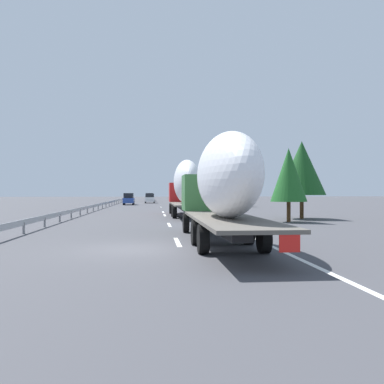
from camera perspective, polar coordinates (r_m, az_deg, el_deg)
The scene contains 22 objects.
ground_plane at distance 55.66m, azimuth -6.24°, elevation -2.23°, with size 260.00×260.00×0.00m, color #424247.
lane_stripe_0 at distance 17.78m, azimuth -2.06°, elevation -7.06°, with size 3.20×0.20×0.01m, color white.
lane_stripe_1 at distance 26.98m, azimuth -3.23°, elevation -4.64°, with size 3.20×0.20×0.01m, color white.
lane_stripe_2 at distance 37.92m, azimuth -3.88°, elevation -3.29°, with size 3.20×0.20×0.01m, color white.
lane_stripe_3 at distance 43.76m, azimuth -4.09°, elevation -2.85°, with size 3.20×0.20×0.01m, color white.
lane_stripe_4 at distance 59.07m, azimuth -4.45°, elevation -2.10°, with size 3.20×0.20×0.01m, color white.
lane_stripe_5 at distance 57.93m, azimuth -4.43°, elevation -2.14°, with size 3.20×0.20×0.01m, color white.
edge_line_right at distance 60.84m, azimuth -0.99°, elevation -2.04°, with size 110.00×0.20×0.01m, color white.
truck_lead at distance 35.76m, azimuth -0.90°, elevation 0.88°, with size 13.72×2.55×4.94m.
truck_trailing at distance 16.87m, azimuth 4.26°, elevation 1.14°, with size 14.21×2.55×4.48m.
car_silver_hatch at distance 107.09m, azimuth -5.89°, elevation -0.65°, with size 4.77×1.79×1.85m.
car_white_van at distance 79.56m, azimuth -5.98°, elevation -0.89°, with size 4.52×1.88×1.81m.
car_blue_sedan at distance 69.00m, azimuth -8.91°, elevation -0.98°, with size 4.48×1.78×1.98m.
car_black_suv at distance 93.63m, azimuth -6.04°, elevation -0.73°, with size 4.36×1.87×1.90m.
road_sign at distance 60.32m, azimuth 0.19°, elevation 0.10°, with size 0.10×0.90×3.30m.
tree_0 at distance 60.53m, azimuth 6.34°, elevation 1.42°, with size 3.62×3.62×5.91m.
tree_1 at distance 34.17m, azimuth 15.22°, elevation 3.27°, with size 3.84×3.84×6.34m.
tree_2 at distance 67.99m, azimuth 3.87°, elevation 1.39°, with size 3.36×3.36×6.42m.
tree_3 at distance 30.20m, azimuth 13.47°, elevation 2.36°, with size 2.64×2.64×5.38m.
tree_4 at distance 78.54m, azimuth 1.11°, elevation 1.76°, with size 3.15×3.15×7.25m.
tree_5 at distance 88.21m, azimuth 2.52°, elevation 1.38°, with size 3.21×3.21×7.16m.
guardrail_median at distance 59.02m, azimuth -12.04°, elevation -1.54°, with size 94.00×0.10×0.76m.
Camera 1 is at (-15.62, -0.75, 2.20)m, focal length 37.81 mm.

